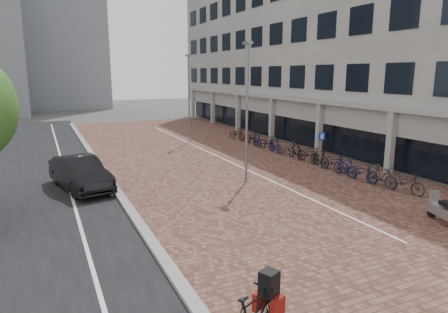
% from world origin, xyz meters
% --- Properties ---
extents(ground, '(140.00, 140.00, 0.00)m').
position_xyz_m(ground, '(0.00, 0.00, 0.00)').
color(ground, '#474442').
rests_on(ground, ground).
extents(plaza_brick, '(14.50, 42.00, 0.04)m').
position_xyz_m(plaza_brick, '(2.00, 12.00, 0.01)').
color(plaza_brick, brown).
rests_on(plaza_brick, ground).
extents(street_asphalt, '(8.00, 50.00, 0.03)m').
position_xyz_m(street_asphalt, '(-9.00, 12.00, 0.01)').
color(street_asphalt, black).
rests_on(street_asphalt, ground).
extents(curb, '(0.35, 42.00, 0.14)m').
position_xyz_m(curb, '(-5.10, 12.00, 0.07)').
color(curb, gray).
rests_on(curb, ground).
extents(lane_line, '(0.12, 44.00, 0.00)m').
position_xyz_m(lane_line, '(-7.00, 12.00, 0.02)').
color(lane_line, white).
rests_on(lane_line, street_asphalt).
extents(parking_line, '(0.10, 30.00, 0.00)m').
position_xyz_m(parking_line, '(2.20, 12.00, 0.04)').
color(parking_line, white).
rests_on(parking_line, plaza_brick).
extents(office_building, '(8.40, 40.00, 15.00)m').
position_xyz_m(office_building, '(12.97, 16.00, 8.44)').
color(office_building, '#A5A5A0').
rests_on(office_building, ground).
extents(car_dark, '(2.63, 4.86, 1.52)m').
position_xyz_m(car_dark, '(-6.50, 7.68, 0.76)').
color(car_dark, black).
rests_on(car_dark, ground).
extents(scooter_back, '(0.91, 1.66, 1.09)m').
position_xyz_m(scooter_back, '(4.78, -2.26, 0.55)').
color(scooter_back, gray).
rests_on(scooter_back, ground).
extents(parking_sign, '(0.43, 0.10, 2.04)m').
position_xyz_m(parking_sign, '(6.15, 6.40, 1.33)').
color(parking_sign, slate).
rests_on(parking_sign, ground).
extents(lamp_near, '(0.12, 0.12, 6.63)m').
position_xyz_m(lamp_near, '(1.01, 5.60, 3.32)').
color(lamp_near, slate).
rests_on(lamp_near, ground).
extents(lamp_far, '(0.12, 0.12, 6.55)m').
position_xyz_m(lamp_far, '(2.33, 17.38, 3.27)').
color(lamp_far, slate).
rests_on(lamp_far, ground).
extents(bike_row, '(1.30, 18.16, 1.05)m').
position_xyz_m(bike_row, '(6.36, 9.05, 0.52)').
color(bike_row, black).
rests_on(bike_row, ground).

